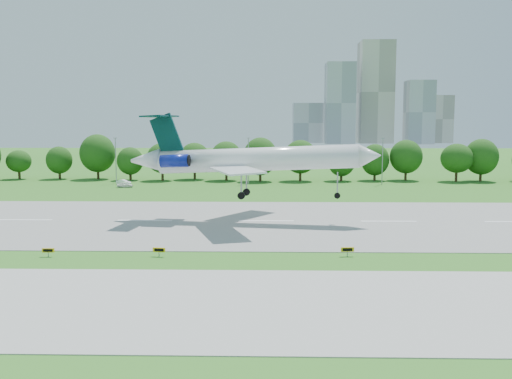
# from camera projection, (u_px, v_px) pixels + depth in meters

# --- Properties ---
(ground) EXTENTS (600.00, 600.00, 0.00)m
(ground) POSITION_uv_depth(u_px,v_px,m) (100.00, 256.00, 68.95)
(ground) COLOR #2D6C1C
(ground) RESTS_ON ground
(runway) EXTENTS (400.00, 45.00, 0.08)m
(runway) POSITION_uv_depth(u_px,v_px,m) (145.00, 221.00, 93.77)
(runway) COLOR gray
(runway) RESTS_ON ground
(taxiway) EXTENTS (400.00, 23.00, 0.08)m
(taxiway) POSITION_uv_depth(u_px,v_px,m) (41.00, 302.00, 51.07)
(taxiway) COLOR #ADADA8
(taxiway) RESTS_ON ground
(tree_line) EXTENTS (288.40, 8.40, 10.40)m
(tree_line) POSITION_uv_depth(u_px,v_px,m) (196.00, 158.00, 159.59)
(tree_line) COLOR #382314
(tree_line) RESTS_ON ground
(light_poles) EXTENTS (175.90, 0.25, 12.19)m
(light_poles) POSITION_uv_depth(u_px,v_px,m) (182.00, 160.00, 149.70)
(light_poles) COLOR gray
(light_poles) RESTS_ON ground
(skyline) EXTENTS (127.00, 52.00, 80.00)m
(skyline) POSITION_uv_depth(u_px,v_px,m) (370.00, 105.00, 450.96)
(skyline) COLOR #B2B2B7
(skyline) RESTS_ON ground
(airliner) EXTENTS (41.34, 29.86, 13.80)m
(airliner) POSITION_uv_depth(u_px,v_px,m) (245.00, 159.00, 92.48)
(airliner) COLOR white
(airliner) RESTS_ON ground
(taxi_sign_left) EXTENTS (1.49, 0.25, 1.04)m
(taxi_sign_left) POSITION_uv_depth(u_px,v_px,m) (48.00, 250.00, 68.55)
(taxi_sign_left) COLOR gray
(taxi_sign_left) RESTS_ON ground
(taxi_sign_centre) EXTENTS (1.57, 0.44, 1.10)m
(taxi_sign_centre) POSITION_uv_depth(u_px,v_px,m) (159.00, 250.00, 68.62)
(taxi_sign_centre) COLOR gray
(taxi_sign_centre) RESTS_ON ground
(taxi_sign_right) EXTENTS (1.61, 0.35, 1.13)m
(taxi_sign_right) POSITION_uv_depth(u_px,v_px,m) (347.00, 250.00, 68.70)
(taxi_sign_right) COLOR gray
(taxi_sign_right) RESTS_ON ground
(service_vehicle_a) EXTENTS (4.12, 2.55, 1.28)m
(service_vehicle_a) POSITION_uv_depth(u_px,v_px,m) (124.00, 182.00, 149.06)
(service_vehicle_a) COLOR white
(service_vehicle_a) RESTS_ON ground
(service_vehicle_b) EXTENTS (4.19, 2.42, 1.34)m
(service_vehicle_b) POSITION_uv_depth(u_px,v_px,m) (125.00, 185.00, 142.21)
(service_vehicle_b) COLOR white
(service_vehicle_b) RESTS_ON ground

